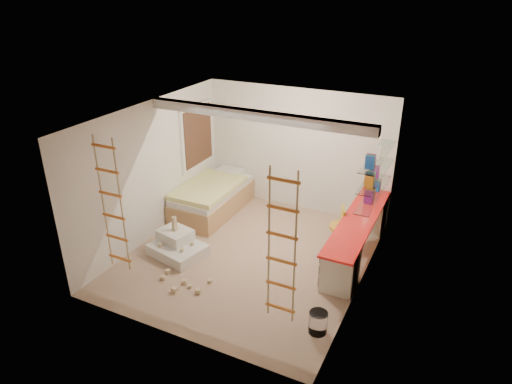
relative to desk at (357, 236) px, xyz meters
The scene contains 15 objects.
floor 1.96m from the desk, 153.35° to the right, with size 4.50×4.50×0.00m, color tan.
ceiling_beam 2.78m from the desk, 161.89° to the right, with size 4.00×0.18×0.16m, color white.
window_frame 3.91m from the desk, behind, with size 0.06×1.15×1.35m, color white.
window_blind 3.88m from the desk, behind, with size 0.02×1.00×1.20m, color #4C2D1E.
rope_ladder_left 4.18m from the desk, 139.59° to the right, with size 0.41×0.04×2.13m, color orange, non-canonical shape.
rope_ladder_right 2.86m from the desk, 98.00° to the right, with size 0.41×0.04×2.13m, color orange, non-canonical shape.
waste_bin 2.19m from the desk, 89.13° to the right, with size 0.26×0.26×0.33m, color white.
desk is the anchor object (origin of this frame).
shelves 1.14m from the desk, 60.31° to the left, with size 0.25×1.80×0.71m.
bed 3.22m from the desk, behind, with size 1.02×2.00×0.69m.
task_lamp 1.21m from the desk, 92.80° to the left, with size 0.14×0.36×0.57m.
swivel_chair 0.34m from the desk, 166.43° to the left, with size 0.64×0.64×0.82m.
play_platform 3.23m from the desk, 155.35° to the right, with size 1.06×0.90×0.41m.
toy_blocks 3.12m from the desk, 146.10° to the right, with size 1.26×1.15×0.68m.
books 1.20m from the desk, 60.31° to the left, with size 0.14×0.70×0.92m.
Camera 1 is at (3.16, -6.20, 4.51)m, focal length 32.00 mm.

